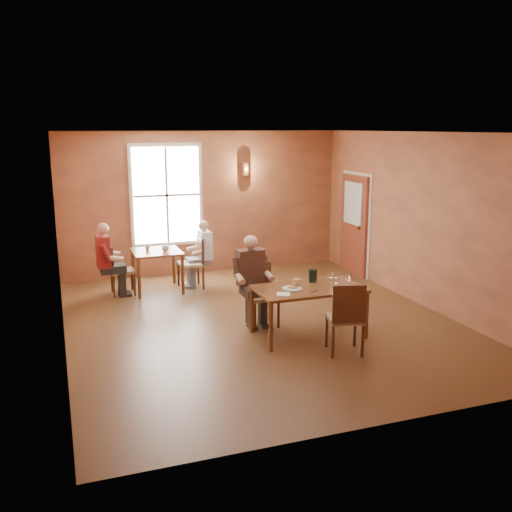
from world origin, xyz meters
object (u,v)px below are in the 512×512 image
object	(u,v)px
second_table	(157,271)
chair_diner_maroon	(122,270)
main_table	(308,311)
chair_diner_main	(262,295)
diner_white	(192,256)
diner_maroon	(120,259)
chair_empty	(345,317)
chair_diner_white	(190,263)
diner_main	(263,284)

from	to	relation	value
second_table	chair_diner_maroon	size ratio (longest dim) A/B	0.95
main_table	chair_diner_main	size ratio (longest dim) A/B	1.62
diner_white	diner_maroon	world-z (taller)	diner_maroon
chair_diner_main	chair_empty	world-z (taller)	chair_empty
chair_diner_white	diner_white	world-z (taller)	diner_white
diner_white	diner_maroon	bearing A→B (deg)	90.00
chair_empty	second_table	bearing A→B (deg)	130.33
diner_main	chair_diner_maroon	world-z (taller)	diner_main
second_table	diner_maroon	distance (m)	0.74
diner_main	second_table	world-z (taller)	diner_main
main_table	diner_maroon	bearing A→B (deg)	127.16
diner_main	chair_empty	xyz separation A→B (m)	(0.69, -1.39, -0.17)
main_table	chair_diner_maroon	distance (m)	3.95
chair_diner_maroon	diner_white	bearing A→B (deg)	90.00
chair_empty	diner_white	distance (m)	4.12
diner_maroon	main_table	bearing A→B (deg)	37.16
chair_diner_white	chair_empty	bearing A→B (deg)	-162.24
diner_main	chair_empty	size ratio (longest dim) A/B	1.34
main_table	second_table	world-z (taller)	second_table
chair_empty	chair_diner_maroon	distance (m)	4.69
chair_empty	diner_maroon	bearing A→B (deg)	137.80
main_table	diner_white	world-z (taller)	diner_white
chair_diner_maroon	diner_main	bearing A→B (deg)	36.29
chair_empty	chair_diner_white	size ratio (longest dim) A/B	1.02
main_table	diner_maroon	size ratio (longest dim) A/B	1.19
diner_white	diner_maroon	xyz separation A→B (m)	(-1.36, 0.00, 0.04)
second_table	chair_diner_white	xyz separation A→B (m)	(0.65, 0.00, 0.11)
main_table	diner_main	world-z (taller)	diner_main
diner_main	diner_white	world-z (taller)	diner_main
diner_main	diner_maroon	world-z (taller)	diner_main
diner_maroon	chair_diner_white	bearing A→B (deg)	90.00
chair_diner_main	chair_empty	bearing A→B (deg)	116.06
chair_empty	diner_white	world-z (taller)	diner_white
second_table	diner_white	bearing A→B (deg)	0.00
second_table	chair_diner_maroon	distance (m)	0.65
chair_diner_white	diner_maroon	distance (m)	1.34
chair_diner_white	diner_maroon	xyz separation A→B (m)	(-1.33, 0.00, 0.17)
diner_maroon	diner_white	bearing A→B (deg)	90.00
main_table	diner_white	bearing A→B (deg)	108.13
diner_main	chair_empty	distance (m)	1.56
diner_main	second_table	bearing A→B (deg)	-64.44
chair_empty	chair_diner_maroon	xyz separation A→B (m)	(-2.56, 3.93, -0.04)
diner_main	diner_white	distance (m)	2.60
chair_diner_main	chair_diner_maroon	size ratio (longest dim) A/B	1.05
second_table	chair_diner_white	bearing A→B (deg)	0.00
main_table	diner_main	xyz separation A→B (m)	(-0.50, 0.62, 0.31)
second_table	diner_maroon	size ratio (longest dim) A/B	0.66
diner_white	diner_maroon	size ratio (longest dim) A/B	0.94
main_table	diner_main	bearing A→B (deg)	128.88
diner_main	chair_diner_white	distance (m)	2.61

